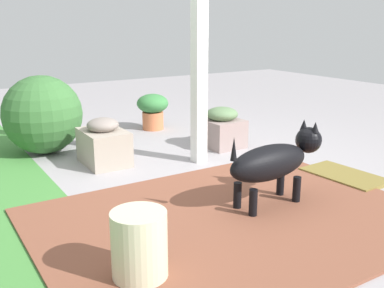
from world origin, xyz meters
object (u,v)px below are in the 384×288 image
(terracotta_pot_broad, at_px, (153,109))
(stone_planter_nearest, at_px, (222,128))
(dog, at_px, (275,160))
(ceramic_urn, at_px, (139,246))
(round_shrub, at_px, (42,115))
(porch_pillar, at_px, (199,37))
(stone_planter_mid, at_px, (104,144))
(doormat, at_px, (344,176))

(terracotta_pot_broad, bearing_deg, stone_planter_nearest, -166.75)
(terracotta_pot_broad, xyz_separation_m, dog, (-2.40, 0.32, 0.08))
(ceramic_urn, bearing_deg, dog, -73.61)
(round_shrub, bearing_deg, stone_planter_nearest, -114.81)
(porch_pillar, distance_m, round_shrub, 1.64)
(stone_planter_mid, height_order, doormat, stone_planter_mid)
(ceramic_urn, relative_size, doormat, 0.55)
(round_shrub, relative_size, doormat, 1.16)
(doormat, bearing_deg, dog, 97.51)
(round_shrub, relative_size, dog, 0.92)
(stone_planter_nearest, height_order, round_shrub, round_shrub)
(stone_planter_nearest, height_order, dog, dog)
(porch_pillar, relative_size, ceramic_urn, 6.18)
(porch_pillar, distance_m, stone_planter_mid, 1.22)
(porch_pillar, distance_m, terracotta_pot_broad, 1.57)
(stone_planter_nearest, xyz_separation_m, ceramic_urn, (-1.72, 1.72, -0.01))
(stone_planter_mid, distance_m, terracotta_pot_broad, 1.33)
(terracotta_pot_broad, bearing_deg, ceramic_urn, 151.62)
(dog, bearing_deg, ceramic_urn, 106.39)
(ceramic_urn, bearing_deg, stone_planter_nearest, -44.96)
(stone_planter_nearest, bearing_deg, doormat, -166.81)
(round_shrub, xyz_separation_m, ceramic_urn, (-2.44, 0.18, -0.19))
(dog, bearing_deg, porch_pillar, -5.51)
(porch_pillar, xyz_separation_m, stone_planter_nearest, (0.29, -0.45, -0.89))
(dog, height_order, ceramic_urn, dog)
(terracotta_pot_broad, distance_m, dog, 2.42)
(stone_planter_mid, distance_m, round_shrub, 0.74)
(round_shrub, height_order, doormat, round_shrub)
(terracotta_pot_broad, height_order, ceramic_urn, terracotta_pot_broad)
(stone_planter_mid, bearing_deg, terracotta_pot_broad, -45.72)
(porch_pillar, xyz_separation_m, stone_planter_mid, (0.37, 0.74, -0.90))
(porch_pillar, bearing_deg, stone_planter_nearest, -57.82)
(porch_pillar, distance_m, dog, 1.34)
(stone_planter_mid, height_order, terracotta_pot_broad, stone_planter_mid)
(ceramic_urn, height_order, doormat, ceramic_urn)
(doormat, bearing_deg, stone_planter_nearest, 13.19)
(porch_pillar, distance_m, ceramic_urn, 2.12)
(stone_planter_nearest, xyz_separation_m, round_shrub, (0.71, 1.54, 0.18))
(ceramic_urn, xyz_separation_m, doormat, (0.45, -2.02, -0.16))
(ceramic_urn, bearing_deg, porch_pillar, -41.39)
(round_shrub, distance_m, dog, 2.32)
(round_shrub, distance_m, ceramic_urn, 2.45)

